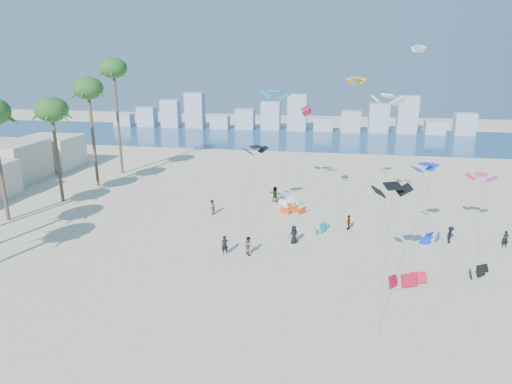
# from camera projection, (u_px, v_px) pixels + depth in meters

# --- Properties ---
(ground) EXTENTS (220.00, 220.00, 0.00)m
(ground) POSITION_uv_depth(u_px,v_px,m) (169.00, 326.00, 29.16)
(ground) COLOR beige
(ground) RESTS_ON ground
(ocean) EXTENTS (220.00, 220.00, 0.00)m
(ocean) POSITION_uv_depth(u_px,v_px,m) (286.00, 137.00, 97.08)
(ocean) COLOR navy
(ocean) RESTS_ON ground
(kitesurfer_near) EXTENTS (0.75, 0.64, 1.74)m
(kitesurfer_near) POSITION_uv_depth(u_px,v_px,m) (225.00, 245.00, 39.52)
(kitesurfer_near) COLOR black
(kitesurfer_near) RESTS_ON ground
(kitesurfer_mid) EXTENTS (1.00, 1.04, 1.69)m
(kitesurfer_mid) POSITION_uv_depth(u_px,v_px,m) (249.00, 246.00, 39.49)
(kitesurfer_mid) COLOR gray
(kitesurfer_mid) RESTS_ON ground
(kitesurfers_far) EXTENTS (29.51, 13.28, 1.90)m
(kitesurfers_far) POSITION_uv_depth(u_px,v_px,m) (317.00, 214.00, 47.47)
(kitesurfers_far) COLOR black
(kitesurfers_far) RESTS_ON ground
(grounded_kites) EXTENTS (19.44, 20.46, 1.04)m
(grounded_kites) POSITION_uv_depth(u_px,v_px,m) (357.00, 235.00, 42.88)
(grounded_kites) COLOR #0EA9A7
(grounded_kites) RESTS_ON ground
(flying_kites) EXTENTS (31.76, 36.43, 18.55)m
(flying_kites) POSITION_uv_depth(u_px,v_px,m) (366.00, 111.00, 44.76)
(flying_kites) COLOR black
(flying_kites) RESTS_ON ground
(palm_row) EXTENTS (8.12, 44.80, 16.65)m
(palm_row) POSITION_uv_depth(u_px,v_px,m) (4.00, 104.00, 44.51)
(palm_row) COLOR brown
(palm_row) RESTS_ON ground
(distant_skyline) EXTENTS (85.00, 3.00, 8.40)m
(distant_skyline) POSITION_uv_depth(u_px,v_px,m) (286.00, 117.00, 105.81)
(distant_skyline) COLOR #9EADBF
(distant_skyline) RESTS_ON ground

